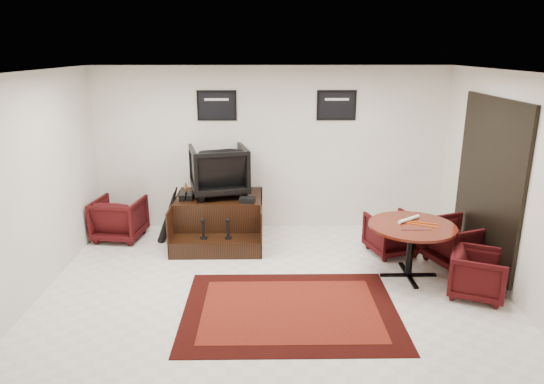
% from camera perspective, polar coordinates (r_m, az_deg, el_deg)
% --- Properties ---
extents(ground, '(6.00, 6.00, 0.00)m').
position_cam_1_polar(ground, '(6.44, 0.13, -11.81)').
color(ground, white).
rests_on(ground, ground).
extents(room_shell, '(6.02, 5.02, 2.81)m').
position_cam_1_polar(room_shell, '(5.95, 4.06, 4.13)').
color(room_shell, beige).
rests_on(room_shell, ground).
extents(area_rug, '(2.59, 1.94, 0.01)m').
position_cam_1_polar(area_rug, '(6.07, 2.15, -13.69)').
color(area_rug, black).
rests_on(area_rug, ground).
extents(shine_podium, '(1.42, 1.46, 0.73)m').
position_cam_1_polar(shine_podium, '(8.08, -6.19, -3.27)').
color(shine_podium, black).
rests_on(shine_podium, ground).
extents(shine_chair, '(1.06, 1.01, 0.91)m').
position_cam_1_polar(shine_chair, '(7.97, -6.29, 2.84)').
color(shine_chair, black).
rests_on(shine_chair, shine_podium).
extents(shoes_pair, '(0.22, 0.26, 0.10)m').
position_cam_1_polar(shoes_pair, '(7.91, -10.01, -0.49)').
color(shoes_pair, black).
rests_on(shoes_pair, shine_podium).
extents(polish_kit, '(0.26, 0.21, 0.08)m').
position_cam_1_polar(polish_kit, '(7.63, -2.93, -0.94)').
color(polish_kit, black).
rests_on(polish_kit, shine_podium).
extents(umbrella_black, '(0.33, 0.12, 0.89)m').
position_cam_1_polar(umbrella_black, '(8.02, -12.19, -2.86)').
color(umbrella_black, black).
rests_on(umbrella_black, ground).
extents(umbrella_hooked, '(0.35, 0.13, 0.94)m').
position_cam_1_polar(umbrella_hooked, '(8.15, -11.95, -2.37)').
color(umbrella_hooked, black).
rests_on(umbrella_hooked, ground).
extents(armchair_side, '(0.84, 0.80, 0.77)m').
position_cam_1_polar(armchair_side, '(8.44, -17.53, -2.75)').
color(armchair_side, black).
rests_on(armchair_side, ground).
extents(meeting_table, '(1.17, 1.17, 0.77)m').
position_cam_1_polar(meeting_table, '(6.88, 16.12, -4.44)').
color(meeting_table, '#441309').
rests_on(meeting_table, ground).
extents(table_chair_back, '(0.82, 0.79, 0.69)m').
position_cam_1_polar(table_chair_back, '(7.72, 13.89, -4.57)').
color(table_chair_back, black).
rests_on(table_chair_back, ground).
extents(table_chair_window, '(0.90, 0.93, 0.76)m').
position_cam_1_polar(table_chair_window, '(7.58, 21.00, -5.34)').
color(table_chair_window, black).
rests_on(table_chair_window, ground).
extents(table_chair_corner, '(0.82, 0.84, 0.67)m').
position_cam_1_polar(table_chair_corner, '(6.76, 23.07, -8.64)').
color(table_chair_corner, black).
rests_on(table_chair_corner, ground).
extents(paper_roll, '(0.37, 0.29, 0.05)m').
position_cam_1_polar(paper_roll, '(6.98, 15.81, -3.10)').
color(paper_roll, white).
rests_on(paper_roll, meeting_table).
extents(table_clutter, '(0.57, 0.35, 0.01)m').
position_cam_1_polar(table_clutter, '(6.85, 17.12, -3.75)').
color(table_clutter, '#EB5E0D').
rests_on(table_clutter, meeting_table).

